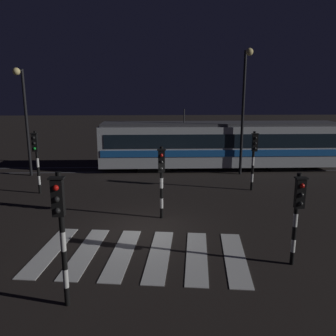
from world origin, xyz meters
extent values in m
plane|color=black|center=(0.00, 0.00, 0.00)|extent=(120.00, 120.00, 0.00)
cube|color=#59595E|center=(0.00, 9.82, 0.01)|extent=(80.00, 0.12, 0.03)
cube|color=#59595E|center=(0.00, 11.26, 0.01)|extent=(80.00, 0.12, 0.03)
cube|color=silver|center=(-3.16, -1.72, 0.01)|extent=(1.14, 3.88, 0.02)
cube|color=silver|center=(-1.89, -1.87, 0.01)|extent=(1.14, 3.88, 0.02)
cube|color=silver|center=(-0.63, -2.01, 0.01)|extent=(1.14, 3.88, 0.02)
cube|color=silver|center=(0.63, -2.16, 0.01)|extent=(1.14, 3.88, 0.02)
cube|color=silver|center=(1.89, -2.31, 0.01)|extent=(1.14, 3.88, 0.02)
cube|color=silver|center=(3.16, -2.46, 0.01)|extent=(1.14, 3.88, 0.02)
cylinder|color=black|center=(-5.69, 5.21, 0.24)|extent=(0.14, 0.14, 0.48)
cylinder|color=white|center=(-5.69, 5.21, 0.72)|extent=(0.14, 0.14, 0.48)
cylinder|color=black|center=(-5.69, 5.21, 1.20)|extent=(0.14, 0.14, 0.48)
cylinder|color=white|center=(-5.69, 5.21, 1.68)|extent=(0.14, 0.14, 0.48)
cylinder|color=black|center=(-5.69, 5.21, 2.16)|extent=(0.14, 0.14, 0.48)
cylinder|color=white|center=(-5.69, 5.21, 2.64)|extent=(0.14, 0.14, 0.48)
cylinder|color=black|center=(-5.69, 5.21, 3.12)|extent=(0.14, 0.14, 0.48)
cube|color=black|center=(-5.69, 5.04, 2.76)|extent=(0.28, 0.20, 0.90)
sphere|color=black|center=(-5.69, 4.93, 3.04)|extent=(0.14, 0.14, 0.14)
sphere|color=black|center=(-5.69, 4.93, 2.76)|extent=(0.14, 0.14, 0.14)
sphere|color=green|center=(-5.69, 4.93, 2.48)|extent=(0.14, 0.14, 0.14)
cube|color=black|center=(-5.69, 5.04, 3.25)|extent=(0.36, 0.24, 0.04)
cylinder|color=black|center=(4.88, -2.94, 0.22)|extent=(0.14, 0.14, 0.43)
cylinder|color=white|center=(4.88, -2.94, 0.65)|extent=(0.14, 0.14, 0.43)
cylinder|color=black|center=(4.88, -2.94, 1.08)|extent=(0.14, 0.14, 0.43)
cylinder|color=white|center=(4.88, -2.94, 1.51)|extent=(0.14, 0.14, 0.43)
cylinder|color=black|center=(4.88, -2.94, 1.94)|extent=(0.14, 0.14, 0.43)
cylinder|color=white|center=(4.88, -2.94, 2.37)|extent=(0.14, 0.14, 0.43)
cylinder|color=black|center=(4.88, -2.94, 2.80)|extent=(0.14, 0.14, 0.43)
cube|color=black|center=(4.88, -3.11, 2.42)|extent=(0.28, 0.20, 0.90)
sphere|color=red|center=(4.88, -3.22, 2.70)|extent=(0.14, 0.14, 0.14)
sphere|color=black|center=(4.88, -3.22, 2.42)|extent=(0.14, 0.14, 0.14)
sphere|color=black|center=(4.88, -3.22, 2.14)|extent=(0.14, 0.14, 0.14)
cube|color=black|center=(4.88, -3.11, 2.91)|extent=(0.36, 0.24, 0.04)
cylinder|color=black|center=(5.83, 5.38, 0.23)|extent=(0.14, 0.14, 0.47)
cylinder|color=white|center=(5.83, 5.38, 0.70)|extent=(0.14, 0.14, 0.47)
cylinder|color=black|center=(5.83, 5.38, 1.17)|extent=(0.14, 0.14, 0.47)
cylinder|color=white|center=(5.83, 5.38, 1.63)|extent=(0.14, 0.14, 0.47)
cylinder|color=black|center=(5.83, 5.38, 2.10)|extent=(0.14, 0.14, 0.47)
cylinder|color=white|center=(5.83, 5.38, 2.56)|extent=(0.14, 0.14, 0.47)
cylinder|color=black|center=(5.83, 5.38, 3.03)|extent=(0.14, 0.14, 0.47)
cube|color=black|center=(5.83, 5.21, 2.66)|extent=(0.28, 0.20, 0.90)
sphere|color=black|center=(5.83, 5.10, 2.94)|extent=(0.14, 0.14, 0.14)
sphere|color=black|center=(5.83, 5.10, 2.66)|extent=(0.14, 0.14, 0.14)
sphere|color=black|center=(5.83, 5.10, 2.38)|extent=(0.14, 0.14, 0.14)
cube|color=black|center=(5.83, 5.21, 3.15)|extent=(0.36, 0.24, 0.04)
cylinder|color=black|center=(-1.79, -4.86, 0.26)|extent=(0.14, 0.14, 0.51)
cylinder|color=white|center=(-1.79, -4.86, 0.77)|extent=(0.14, 0.14, 0.51)
cylinder|color=black|center=(-1.79, -4.86, 1.28)|extent=(0.14, 0.14, 0.51)
cylinder|color=white|center=(-1.79, -4.86, 1.79)|extent=(0.14, 0.14, 0.51)
cylinder|color=black|center=(-1.79, -4.86, 2.30)|extent=(0.14, 0.14, 0.51)
cylinder|color=white|center=(-1.79, -4.86, 2.81)|extent=(0.14, 0.14, 0.51)
cylinder|color=black|center=(-1.79, -4.86, 3.32)|extent=(0.14, 0.14, 0.51)
cube|color=black|center=(-1.79, -5.03, 2.98)|extent=(0.28, 0.20, 0.90)
sphere|color=red|center=(-1.79, -5.14, 3.26)|extent=(0.14, 0.14, 0.14)
sphere|color=black|center=(-1.79, -5.14, 2.98)|extent=(0.14, 0.14, 0.14)
sphere|color=black|center=(-1.79, -5.14, 2.70)|extent=(0.14, 0.14, 0.14)
cube|color=black|center=(-1.79, -5.03, 3.47)|extent=(0.36, 0.24, 0.04)
cylinder|color=black|center=(0.78, 1.32, 0.22)|extent=(0.14, 0.14, 0.45)
cylinder|color=white|center=(0.78, 1.32, 0.67)|extent=(0.14, 0.14, 0.45)
cylinder|color=black|center=(0.78, 1.32, 1.12)|extent=(0.14, 0.14, 0.45)
cylinder|color=white|center=(0.78, 1.32, 1.57)|extent=(0.14, 0.14, 0.45)
cylinder|color=black|center=(0.78, 1.32, 2.02)|extent=(0.14, 0.14, 0.45)
cylinder|color=white|center=(0.78, 1.32, 2.47)|extent=(0.14, 0.14, 0.45)
cylinder|color=black|center=(0.78, 1.32, 2.92)|extent=(0.14, 0.14, 0.45)
cube|color=black|center=(0.78, 1.15, 2.55)|extent=(0.28, 0.20, 0.90)
sphere|color=red|center=(0.78, 1.04, 2.83)|extent=(0.14, 0.14, 0.14)
sphere|color=black|center=(0.78, 1.04, 2.55)|extent=(0.14, 0.14, 0.14)
sphere|color=black|center=(0.78, 1.04, 2.27)|extent=(0.14, 0.14, 0.14)
cube|color=black|center=(0.78, 1.15, 3.04)|extent=(0.36, 0.24, 0.04)
cylinder|color=black|center=(-7.51, 9.19, 3.32)|extent=(0.18, 0.18, 6.64)
cylinder|color=black|center=(-7.51, 8.74, 6.54)|extent=(0.10, 0.90, 0.10)
sphere|color=#F9E08C|center=(-7.51, 8.29, 6.46)|extent=(0.44, 0.44, 0.44)
cylinder|color=black|center=(6.06, 9.05, 3.88)|extent=(0.18, 0.18, 7.76)
cylinder|color=black|center=(6.06, 8.60, 7.66)|extent=(0.10, 0.90, 0.10)
sphere|color=#F9E08C|center=(6.06, 8.15, 7.58)|extent=(0.44, 0.44, 0.44)
cube|color=silver|center=(4.91, 10.54, 1.70)|extent=(16.22, 2.50, 2.70)
cube|color=blue|center=(4.91, 9.27, 1.35)|extent=(15.89, 0.04, 0.44)
cube|color=blue|center=(4.91, 11.81, 1.35)|extent=(15.89, 0.04, 0.44)
cube|color=black|center=(4.91, 9.28, 2.15)|extent=(15.41, 0.03, 0.90)
cube|color=#4C4C51|center=(4.91, 10.54, 3.15)|extent=(15.89, 2.30, 0.20)
cylinder|color=#262628|center=(2.47, 10.54, 3.65)|extent=(0.08, 0.08, 1.00)
cube|color=black|center=(9.36, 10.54, 0.17)|extent=(2.20, 2.00, 0.35)
cube|color=black|center=(0.45, 10.54, 0.17)|extent=(2.20, 2.00, 0.35)
sphere|color=#F9F2CC|center=(13.06, 10.54, 1.30)|extent=(0.24, 0.24, 0.24)
camera|label=1|loc=(0.54, -13.05, 5.53)|focal=37.40mm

